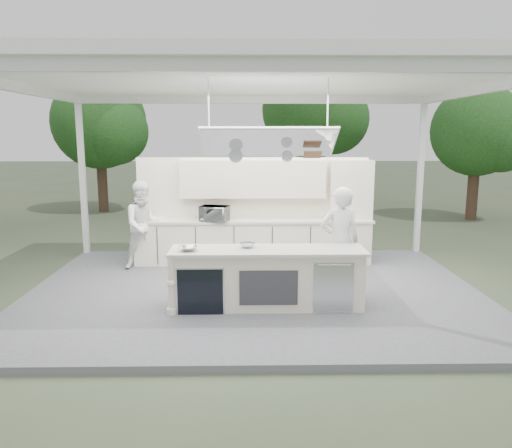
{
  "coord_description": "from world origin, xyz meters",
  "views": [
    {
      "loc": [
        -0.13,
        -8.61,
        2.87
      ],
      "look_at": [
        0.04,
        0.4,
        1.24
      ],
      "focal_mm": 35.0,
      "sensor_mm": 36.0,
      "label": 1
    }
  ],
  "objects_px": {
    "demo_island": "(266,278)",
    "back_counter": "(253,241)",
    "sous_chef": "(144,225)",
    "head_chef": "(340,242)"
  },
  "relations": [
    {
      "from": "demo_island",
      "to": "back_counter",
      "type": "bearing_deg",
      "value": 93.63
    },
    {
      "from": "demo_island",
      "to": "sous_chef",
      "type": "relative_size",
      "value": 1.72
    },
    {
      "from": "demo_island",
      "to": "back_counter",
      "type": "height_order",
      "value": "same"
    },
    {
      "from": "head_chef",
      "to": "sous_chef",
      "type": "bearing_deg",
      "value": -31.58
    },
    {
      "from": "demo_island",
      "to": "sous_chef",
      "type": "height_order",
      "value": "sous_chef"
    },
    {
      "from": "back_counter",
      "to": "head_chef",
      "type": "height_order",
      "value": "head_chef"
    },
    {
      "from": "back_counter",
      "to": "head_chef",
      "type": "distance_m",
      "value": 2.7
    },
    {
      "from": "sous_chef",
      "to": "back_counter",
      "type": "bearing_deg",
      "value": -15.03
    },
    {
      "from": "back_counter",
      "to": "sous_chef",
      "type": "height_order",
      "value": "sous_chef"
    },
    {
      "from": "sous_chef",
      "to": "head_chef",
      "type": "bearing_deg",
      "value": -50.86
    }
  ]
}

